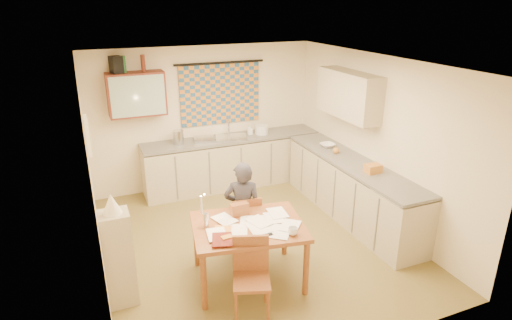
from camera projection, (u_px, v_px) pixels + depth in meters
name	position (u px, v px, depth m)	size (l,w,h in m)	color
floor	(252.00, 241.00, 6.09)	(4.00, 4.50, 0.02)	brown
ceiling	(252.00, 62.00, 5.20)	(4.00, 4.50, 0.02)	white
wall_back	(204.00, 117.00, 7.60)	(4.00, 0.02, 2.50)	beige
wall_front	(351.00, 243.00, 3.70)	(4.00, 0.02, 2.50)	beige
wall_left	(91.00, 182.00, 4.92)	(0.02, 4.50, 2.50)	beige
wall_right	(377.00, 140.00, 6.37)	(0.02, 4.50, 2.50)	beige
window_blind	(220.00, 94.00, 7.53)	(1.45, 0.03, 1.05)	#28547F
curtain_rod	(220.00, 63.00, 7.32)	(0.04, 0.04, 1.60)	black
wall_cabinet	(137.00, 94.00, 6.83)	(0.90, 0.34, 0.70)	#572015
wall_cabinet_glass	(138.00, 96.00, 6.69)	(0.84, 0.02, 0.64)	#99B2A5
upper_cabinet_right	(349.00, 94.00, 6.57)	(0.34, 1.30, 0.70)	tan
framed_print	(87.00, 135.00, 5.12)	(0.04, 0.50, 0.40)	#EDE2C6
print_canvas	(90.00, 135.00, 5.13)	(0.01, 0.42, 0.32)	beige
counter_back	(235.00, 162.00, 7.78)	(3.30, 0.62, 0.92)	tan
counter_right	(351.00, 190.00, 6.64)	(0.62, 2.95, 0.92)	tan
stove	(399.00, 222.00, 5.68)	(0.59, 0.59, 0.91)	white
sink	(231.00, 140.00, 7.60)	(0.55, 0.45, 0.10)	silver
tap	(229.00, 127.00, 7.70)	(0.03, 0.03, 0.28)	silver
dish_rack	(204.00, 139.00, 7.40)	(0.35, 0.30, 0.06)	silver
kettle	(178.00, 137.00, 7.21)	(0.18, 0.18, 0.24)	silver
mixing_bowl	(262.00, 130.00, 7.77)	(0.24, 0.24, 0.16)	white
soap_bottle	(250.00, 130.00, 7.74)	(0.09, 0.09, 0.18)	white
bowl	(328.00, 145.00, 7.10)	(0.25, 0.25, 0.06)	white
orange_bag	(373.00, 169.00, 6.04)	(0.22, 0.16, 0.12)	#C57C2C
fruit_orange	(336.00, 151.00, 6.79)	(0.10, 0.10, 0.10)	#C57C2C
speaker	(116.00, 65.00, 6.57)	(0.16, 0.20, 0.26)	black
bottle_green	(124.00, 64.00, 6.61)	(0.07, 0.07, 0.26)	#195926
bottle_brown	(143.00, 63.00, 6.72)	(0.07, 0.07, 0.26)	#572015
dining_table	(248.00, 252.00, 5.14)	(1.44, 1.18, 0.75)	brown
chair_far	(244.00, 234.00, 5.74)	(0.41, 0.41, 0.85)	brown
chair_near	(251.00, 292.00, 4.61)	(0.50, 0.50, 0.87)	brown
person	(243.00, 210.00, 5.53)	(0.57, 0.49, 1.33)	black
shelf_stand	(119.00, 259.00, 4.68)	(0.32, 0.30, 1.12)	tan
lampshade	(111.00, 204.00, 4.45)	(0.20, 0.20, 0.22)	#EDE2C6
letter_rack	(239.00, 209.00, 5.19)	(0.22, 0.10, 0.16)	brown
mug	(293.00, 231.00, 4.78)	(0.13, 0.13, 0.09)	white
magazine	(212.00, 241.00, 4.65)	(0.30, 0.35, 0.03)	maroon
book	(213.00, 232.00, 4.84)	(0.29, 0.32, 0.02)	#C57C2C
orange_box	(227.00, 238.00, 4.69)	(0.12, 0.08, 0.04)	#C57C2C
eyeglasses	(267.00, 235.00, 4.76)	(0.13, 0.04, 0.02)	black
candle_holder	(206.00, 221.00, 4.91)	(0.06, 0.06, 0.18)	silver
candle	(201.00, 205.00, 4.84)	(0.02, 0.02, 0.22)	white
candle_flame	(204.00, 195.00, 4.82)	(0.02, 0.02, 0.02)	#FFCC66
papers	(259.00, 224.00, 4.99)	(1.15, 0.88, 0.02)	white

